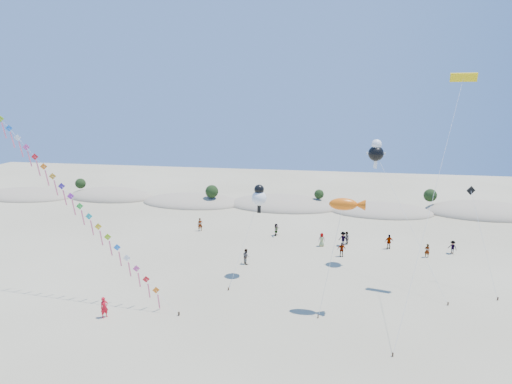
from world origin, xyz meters
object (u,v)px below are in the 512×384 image
at_px(kite_train, 63,188).
at_px(flyer_foreground, 104,307).
at_px(parafoil_kite, 462,82).
at_px(fish_kite, 347,205).

distance_m(kite_train, flyer_foreground, 11.60).
height_order(kite_train, parafoil_kite, parafoil_kite).
height_order(kite_train, flyer_foreground, kite_train).
bearing_deg(parafoil_kite, flyer_foreground, -159.00).
distance_m(kite_train, parafoil_kite, 37.62).
bearing_deg(flyer_foreground, parafoil_kite, -31.96).
bearing_deg(kite_train, parafoil_kite, 11.83).
xyz_separation_m(fish_kite, flyer_foreground, (-20.14, -5.00, -8.68)).
distance_m(fish_kite, parafoil_kite, 15.64).
bearing_deg(parafoil_kite, fish_kite, -146.63).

